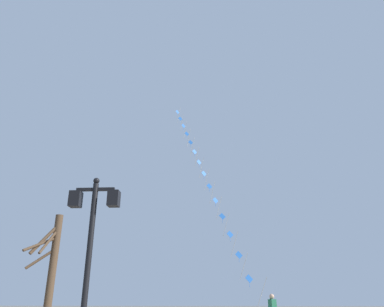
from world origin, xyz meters
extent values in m
cylinder|color=black|center=(-3.41, 6.79, 2.11)|extent=(0.14, 0.14, 4.23)
sphere|color=black|center=(-3.41, 6.79, 4.31)|extent=(0.16, 0.16, 0.16)
cube|color=black|center=(-3.41, 6.79, 4.08)|extent=(0.98, 0.08, 0.08)
cube|color=black|center=(-3.90, 6.79, 3.83)|extent=(0.28, 0.28, 0.40)
cube|color=beige|center=(-3.90, 6.79, 3.83)|extent=(0.19, 0.19, 0.30)
cube|color=black|center=(-2.92, 6.79, 3.83)|extent=(0.28, 0.28, 0.40)
cube|color=beige|center=(-2.92, 6.79, 3.83)|extent=(0.19, 0.19, 0.30)
cylinder|color=silver|center=(1.86, 18.37, 1.36)|extent=(0.75, 1.87, 2.37)
cylinder|color=silver|center=(1.28, 19.84, 3.23)|extent=(0.45, 1.11, 1.40)
cylinder|color=silver|center=(0.86, 20.92, 4.61)|extent=(0.45, 1.11, 1.40)
cylinder|color=silver|center=(0.43, 22.01, 6.00)|extent=(0.45, 1.11, 1.40)
cylinder|color=silver|center=(0.01, 23.09, 7.38)|extent=(0.45, 1.11, 1.40)
cylinder|color=silver|center=(-0.42, 24.18, 8.77)|extent=(0.45, 1.11, 1.40)
cylinder|color=silver|center=(-0.84, 25.26, 10.15)|extent=(0.45, 1.11, 1.40)
cylinder|color=silver|center=(-1.27, 26.35, 11.54)|extent=(0.45, 1.11, 1.40)
cylinder|color=silver|center=(-1.69, 27.43, 12.92)|extent=(0.45, 1.11, 1.40)
cylinder|color=silver|center=(-2.12, 28.52, 14.31)|extent=(0.45, 1.11, 1.40)
cylinder|color=silver|center=(-2.54, 29.60, 15.69)|extent=(0.45, 1.11, 1.40)
cylinder|color=silver|center=(-2.97, 30.69, 17.08)|extent=(0.45, 1.11, 1.40)
cylinder|color=silver|center=(-3.39, 31.77, 18.46)|extent=(0.45, 1.11, 1.40)
cylinder|color=silver|center=(-3.82, 32.86, 19.85)|extent=(0.45, 1.11, 1.40)
cube|color=blue|center=(1.50, 19.30, 2.54)|extent=(0.44, 0.14, 0.46)
cylinder|color=blue|center=(1.50, 19.30, 2.22)|extent=(0.03, 0.04, 0.26)
cube|color=blue|center=(1.07, 20.38, 3.92)|extent=(0.45, 0.12, 0.46)
cylinder|color=blue|center=(1.07, 20.38, 3.61)|extent=(0.02, 0.02, 0.24)
cube|color=blue|center=(0.64, 21.47, 5.31)|extent=(0.44, 0.16, 0.46)
cylinder|color=blue|center=(0.64, 21.47, 4.99)|extent=(0.03, 0.06, 0.26)
cube|color=blue|center=(0.22, 22.55, 6.69)|extent=(0.45, 0.10, 0.46)
cylinder|color=blue|center=(0.22, 22.55, 6.36)|extent=(0.03, 0.06, 0.28)
cube|color=blue|center=(-0.21, 23.64, 8.08)|extent=(0.40, 0.26, 0.46)
cylinder|color=blue|center=(-0.21, 23.64, 7.76)|extent=(0.03, 0.03, 0.26)
cube|color=blue|center=(-0.63, 24.72, 9.46)|extent=(0.44, 0.16, 0.46)
cylinder|color=blue|center=(-0.63, 24.72, 9.14)|extent=(0.03, 0.05, 0.27)
cube|color=blue|center=(-1.06, 25.81, 10.85)|extent=(0.38, 0.28, 0.46)
cylinder|color=blue|center=(-1.06, 25.81, 10.51)|extent=(0.04, 0.04, 0.30)
cube|color=blue|center=(-1.48, 26.89, 12.23)|extent=(0.39, 0.26, 0.46)
cylinder|color=blue|center=(-1.48, 26.89, 11.89)|extent=(0.04, 0.05, 0.31)
cube|color=blue|center=(-1.91, 27.98, 13.61)|extent=(0.40, 0.26, 0.46)
cylinder|color=blue|center=(-1.91, 27.98, 13.27)|extent=(0.04, 0.05, 0.31)
cube|color=blue|center=(-2.33, 29.06, 15.00)|extent=(0.46, 0.09, 0.46)
cylinder|color=blue|center=(-2.33, 29.06, 14.70)|extent=(0.02, 0.04, 0.23)
cube|color=blue|center=(-2.76, 30.15, 16.38)|extent=(0.45, 0.13, 0.46)
cylinder|color=blue|center=(-2.76, 30.15, 16.08)|extent=(0.02, 0.04, 0.23)
cube|color=blue|center=(-3.18, 31.23, 17.77)|extent=(0.41, 0.22, 0.46)
cylinder|color=blue|center=(-3.18, 31.23, 17.42)|extent=(0.03, 0.05, 0.33)
cube|color=blue|center=(-3.61, 32.32, 19.15)|extent=(0.45, 0.14, 0.46)
cylinder|color=blue|center=(-3.61, 32.32, 18.85)|extent=(0.02, 0.02, 0.23)
cube|color=blue|center=(-4.03, 33.40, 20.54)|extent=(0.40, 0.24, 0.46)
cylinder|color=blue|center=(-4.03, 33.40, 20.17)|extent=(0.02, 0.02, 0.36)
cube|color=#26724C|center=(2.20, 16.17, 1.18)|extent=(0.35, 0.44, 0.60)
sphere|color=tan|center=(2.20, 16.17, 1.60)|extent=(0.22, 0.22, 0.22)
cylinder|color=#26724C|center=(2.13, 16.38, 1.35)|extent=(0.21, 0.40, 0.50)
cylinder|color=#4C3826|center=(-6.27, 11.48, 2.23)|extent=(0.28, 0.28, 4.46)
cylinder|color=#4C3826|center=(-6.56, 11.13, 3.52)|extent=(0.74, 0.85, 1.20)
cylinder|color=#4C3826|center=(-6.35, 11.04, 3.42)|extent=(0.28, 0.96, 1.01)
cylinder|color=#4C3826|center=(-6.61, 10.97, 3.32)|extent=(0.79, 1.11, 0.67)
cylinder|color=#4C3826|center=(-6.65, 11.23, 2.83)|extent=(0.87, 0.61, 0.79)
camera|label=1|loc=(-0.44, -2.15, 1.45)|focal=34.50mm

